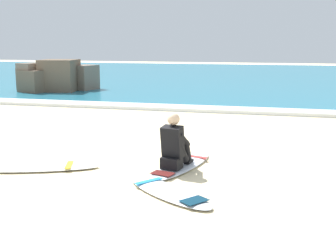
# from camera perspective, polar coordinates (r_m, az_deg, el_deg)

# --- Properties ---
(ground_plane) EXTENTS (80.00, 80.00, 0.00)m
(ground_plane) POSITION_cam_1_polar(r_m,az_deg,el_deg) (8.15, -5.58, -4.97)
(ground_plane) COLOR beige
(sea) EXTENTS (80.00, 28.00, 0.10)m
(sea) POSITION_cam_1_polar(r_m,az_deg,el_deg) (27.68, 8.72, 6.08)
(sea) COLOR teal
(sea) RESTS_ON ground
(breaking_foam) EXTENTS (80.00, 0.90, 0.11)m
(breaking_foam) POSITION_cam_1_polar(r_m,az_deg,el_deg) (14.19, 3.19, 1.98)
(breaking_foam) COLOR white
(breaking_foam) RESTS_ON ground
(surfboard_main) EXTENTS (1.03, 2.10, 0.08)m
(surfboard_main) POSITION_cam_1_polar(r_m,az_deg,el_deg) (7.72, 1.72, -5.54)
(surfboard_main) COLOR silver
(surfboard_main) RESTS_ON ground
(surfer_seated) EXTENTS (0.47, 0.75, 0.95)m
(surfer_seated) POSITION_cam_1_polar(r_m,az_deg,el_deg) (7.42, 0.87, -2.99)
(surfer_seated) COLOR black
(surfer_seated) RESTS_ON surfboard_main
(surfboard_spare_near) EXTENTS (2.41, 1.25, 0.08)m
(surfboard_spare_near) POSITION_cam_1_polar(r_m,az_deg,el_deg) (7.97, -17.55, -5.52)
(surfboard_spare_near) COLOR white
(surfboard_spare_near) RESTS_ON ground
(surfboard_spare_far) EXTENTS (1.72, 1.49, 0.08)m
(surfboard_spare_far) POSITION_cam_1_polar(r_m,az_deg,el_deg) (6.42, 0.07, -8.92)
(surfboard_spare_far) COLOR silver
(surfboard_spare_far) RESTS_ON ground
(rock_outcrop_distant) EXTENTS (3.40, 2.69, 1.44)m
(rock_outcrop_distant) POSITION_cam_1_polar(r_m,az_deg,el_deg) (19.57, -15.08, 5.67)
(rock_outcrop_distant) COLOR #756656
(rock_outcrop_distant) RESTS_ON ground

